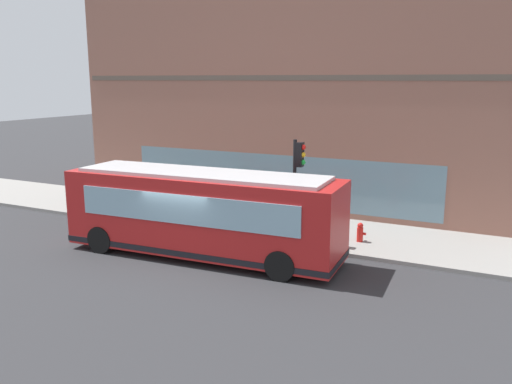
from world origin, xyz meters
TOP-DOWN VIEW (x-y plane):
  - ground at (0.00, 0.00)m, footprint 120.00×120.00m
  - sidewalk_curb at (4.93, 0.00)m, footprint 4.67×40.00m
  - building_corner at (11.78, 0.00)m, footprint 9.07×21.86m
  - city_bus_nearside at (0.48, -0.25)m, footprint 3.05×10.16m
  - traffic_light_near_corner at (3.12, -2.83)m, footprint 0.32×0.49m
  - fire_hydrant at (4.19, -5.00)m, footprint 0.35×0.35m
  - pedestrian_by_light_pole at (5.82, 1.36)m, footprint 0.32×0.32m
  - pedestrian_walking_along_curb at (4.13, -2.72)m, footprint 0.32×0.32m
  - newspaper_vending_box at (4.98, 5.32)m, footprint 0.44×0.42m

SIDE VIEW (x-z plane):
  - ground at x=0.00m, z-range 0.00..0.00m
  - sidewalk_curb at x=4.93m, z-range 0.00..0.15m
  - fire_hydrant at x=4.19m, z-range 0.14..0.88m
  - newspaper_vending_box at x=4.98m, z-range 0.15..1.05m
  - pedestrian_walking_along_curb at x=4.13m, z-range 0.26..1.85m
  - pedestrian_by_light_pole at x=5.82m, z-range 0.27..1.90m
  - city_bus_nearside at x=0.48m, z-range 0.02..3.09m
  - traffic_light_near_corner at x=3.12m, z-range 0.92..4.82m
  - building_corner at x=11.78m, z-range -0.01..11.42m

